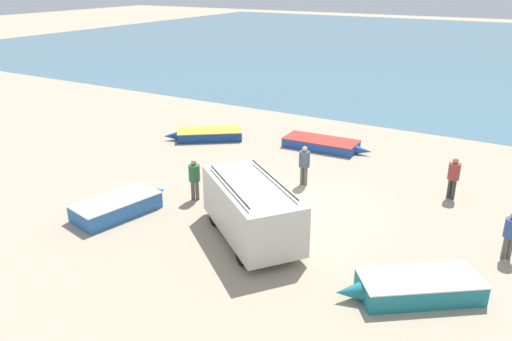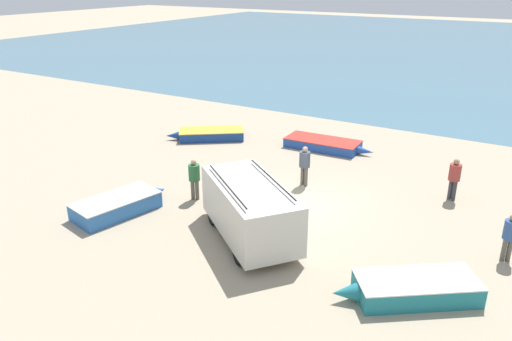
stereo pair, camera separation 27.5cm
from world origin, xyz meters
name	(u,v)px [view 2 (the right image)]	position (x,y,z in m)	size (l,w,h in m)	color
ground_plane	(302,203)	(0.00, 0.00, 0.00)	(200.00, 200.00, 0.00)	tan
sea_water	(489,49)	(0.00, 52.00, 0.00)	(120.00, 80.00, 0.01)	#477084
parked_van	(250,208)	(-0.30, -3.50, 1.11)	(4.98, 4.48, 2.14)	beige
fishing_rowboat_0	(119,205)	(-5.63, -4.42, 0.32)	(2.22, 4.01, 0.65)	#2D66AD
fishing_rowboat_1	(411,288)	(5.45, -4.10, 0.31)	(3.91, 3.25, 0.62)	#1E757F
fishing_rowboat_2	(209,134)	(-8.12, 4.84, 0.26)	(4.02, 3.35, 0.53)	navy
fishing_rowboat_3	(324,144)	(-1.95, 6.60, 0.25)	(4.70, 1.83, 0.49)	#234CA3
fisherman_0	(305,162)	(-0.72, 1.64, 1.06)	(0.47, 0.47, 1.77)	#5B564C
fisherman_1	(454,176)	(5.07, 3.42, 1.05)	(0.46, 0.46, 1.76)	#38383D
fisherman_2	(194,176)	(-3.88, -1.96, 1.04)	(0.46, 0.46, 1.73)	#5B564C
fisherman_3	(510,233)	(7.50, -0.55, 0.98)	(0.43, 0.43, 1.63)	#5B564C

